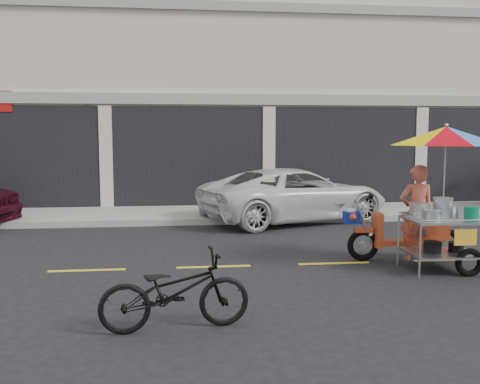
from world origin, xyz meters
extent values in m
plane|color=black|center=(0.00, 0.00, 0.00)|extent=(90.00, 90.00, 0.00)
cube|color=gray|center=(0.00, 5.50, 0.07)|extent=(45.00, 3.00, 0.15)
cube|color=beige|center=(0.00, 10.50, 4.00)|extent=(36.00, 8.00, 8.00)
cube|color=black|center=(0.00, 6.47, 1.45)|extent=(35.28, 0.06, 2.90)
cube|color=gray|center=(0.00, 6.45, 3.10)|extent=(36.00, 0.12, 0.30)
cube|color=gray|center=(0.00, 6.45, 5.60)|extent=(36.00, 0.12, 0.25)
cube|color=gold|center=(0.00, 0.00, 0.00)|extent=(42.00, 0.10, 0.01)
imported|color=silver|center=(0.30, 4.38, 0.65)|extent=(5.17, 3.66, 1.31)
imported|color=black|center=(-2.60, -2.73, 0.43)|extent=(1.71, 0.79, 0.87)
torus|color=black|center=(0.55, 0.14, 0.27)|extent=(0.55, 0.13, 0.55)
torus|color=black|center=(1.98, 0.08, 0.27)|extent=(0.55, 0.13, 0.55)
cylinder|color=#9EA0A5|center=(0.55, 0.14, 0.27)|extent=(0.14, 0.06, 0.13)
cylinder|color=#9EA0A5|center=(1.98, 0.08, 0.27)|extent=(0.14, 0.06, 0.13)
cube|color=#AD3E1E|center=(0.55, 0.14, 0.53)|extent=(0.31, 0.13, 0.08)
cylinder|color=#9EA0A5|center=(0.55, 0.14, 0.67)|extent=(0.35, 0.06, 0.77)
cube|color=#AD3E1E|center=(0.79, 0.13, 0.53)|extent=(0.13, 0.33, 0.58)
cube|color=#AD3E1E|center=(1.22, 0.11, 0.31)|extent=(0.78, 0.30, 0.08)
cube|color=#AD3E1E|center=(1.65, 0.10, 0.53)|extent=(0.73, 0.28, 0.38)
cube|color=black|center=(1.55, 0.10, 0.75)|extent=(0.63, 0.25, 0.10)
cylinder|color=#9EA0A5|center=(0.66, 0.14, 0.96)|extent=(0.05, 0.53, 0.03)
sphere|color=black|center=(0.73, 0.33, 1.08)|extent=(0.10, 0.10, 0.10)
cylinder|color=white|center=(0.66, 0.14, 0.46)|extent=(0.12, 0.12, 0.05)
cube|color=navy|center=(0.33, 0.15, 0.75)|extent=(0.26, 0.22, 0.19)
cylinder|color=white|center=(0.33, 0.15, 0.86)|extent=(0.16, 0.16, 0.05)
cone|color=#AD3E1E|center=(0.33, -0.01, 0.77)|extent=(0.18, 0.22, 0.17)
torus|color=black|center=(1.80, -1.01, 0.21)|extent=(0.45, 0.11, 0.44)
cylinder|color=#9EA0A5|center=(0.98, -1.08, 0.41)|extent=(0.04, 0.04, 0.82)
cylinder|color=#9EA0A5|center=(1.01, -0.21, 0.41)|extent=(0.04, 0.04, 0.82)
cylinder|color=#9EA0A5|center=(2.07, -0.25, 0.41)|extent=(0.04, 0.04, 0.82)
cube|color=#9EA0A5|center=(1.52, -0.67, 0.29)|extent=(1.09, 0.90, 0.03)
cube|color=#9EA0A5|center=(1.52, -0.67, 0.82)|extent=(1.09, 0.90, 0.04)
cylinder|color=#9EA0A5|center=(1.51, -1.10, 0.87)|extent=(1.06, 0.06, 0.02)
cylinder|color=#9EA0A5|center=(1.54, -0.23, 0.87)|extent=(1.06, 0.06, 0.02)
cylinder|color=#9EA0A5|center=(1.00, -0.65, 0.87)|extent=(0.06, 0.86, 0.02)
cylinder|color=#9EA0A5|center=(2.05, -0.69, 0.87)|extent=(0.06, 0.86, 0.02)
cylinder|color=#9EA0A5|center=(1.54, -0.23, 0.29)|extent=(0.07, 0.72, 0.04)
cylinder|color=#9EA0A5|center=(1.54, -0.23, 0.77)|extent=(0.07, 0.72, 0.04)
cube|color=gold|center=(1.65, -1.13, 0.62)|extent=(0.34, 0.03, 0.24)
cylinder|color=#B7B7BC|center=(1.24, -0.46, 0.94)|extent=(0.33, 0.33, 0.20)
cylinder|color=#B7B7BC|center=(1.63, -0.46, 0.98)|extent=(0.32, 0.32, 0.28)
cylinder|color=#B7B7BC|center=(1.89, -0.63, 0.91)|extent=(0.24, 0.24, 0.15)
cylinder|color=#B7B7BC|center=(1.28, -0.83, 0.91)|extent=(0.27, 0.27, 0.14)
cylinder|color=#086946|center=(1.85, -0.92, 0.94)|extent=(0.22, 0.22, 0.21)
cylinder|color=black|center=(1.38, -0.66, 0.39)|extent=(0.28, 0.28, 0.17)
cylinder|color=black|center=(1.76, -0.68, 0.38)|extent=(0.24, 0.24, 0.15)
cylinder|color=#9EA0A5|center=(1.57, -0.57, 1.54)|extent=(0.02, 0.02, 1.44)
sphere|color=#9EA0A5|center=(1.57, -0.57, 2.28)|extent=(0.06, 0.06, 0.06)
imported|color=#B55843|center=(1.46, 0.11, 0.81)|extent=(0.61, 0.41, 1.63)
camera|label=1|loc=(-2.55, -8.45, 2.14)|focal=40.00mm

